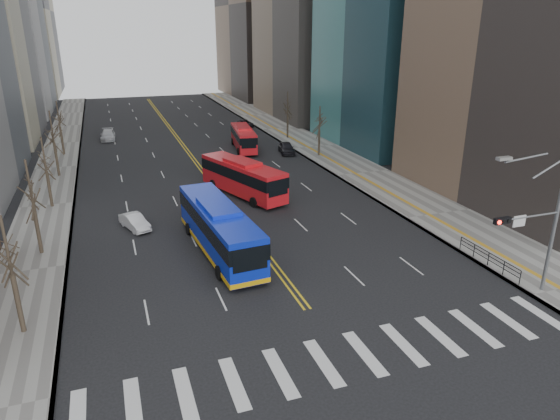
% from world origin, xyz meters
% --- Properties ---
extents(ground, '(220.00, 220.00, 0.00)m').
position_xyz_m(ground, '(0.00, 0.00, 0.00)').
color(ground, black).
extents(sidewalk_right, '(7.00, 130.00, 0.15)m').
position_xyz_m(sidewalk_right, '(17.50, 45.00, 0.07)').
color(sidewalk_right, slate).
rests_on(sidewalk_right, ground).
extents(sidewalk_left, '(5.00, 130.00, 0.15)m').
position_xyz_m(sidewalk_left, '(-16.50, 45.00, 0.07)').
color(sidewalk_left, slate).
rests_on(sidewalk_left, ground).
extents(crosswalk, '(26.70, 4.00, 0.01)m').
position_xyz_m(crosswalk, '(0.00, 0.00, 0.01)').
color(crosswalk, silver).
rests_on(crosswalk, ground).
extents(centerline, '(0.55, 100.00, 0.01)m').
position_xyz_m(centerline, '(0.00, 55.00, 0.01)').
color(centerline, gold).
rests_on(centerline, ground).
extents(signal_mast, '(5.37, 0.37, 9.39)m').
position_xyz_m(signal_mast, '(13.77, 2.00, 4.86)').
color(signal_mast, gray).
rests_on(signal_mast, ground).
extents(pedestrian_railing, '(0.06, 6.06, 1.02)m').
position_xyz_m(pedestrian_railing, '(14.30, 6.00, 0.82)').
color(pedestrian_railing, black).
rests_on(pedestrian_railing, sidewalk_right).
extents(street_trees, '(35.20, 47.20, 7.60)m').
position_xyz_m(street_trees, '(-7.18, 34.55, 4.87)').
color(street_trees, '#32281E').
rests_on(street_trees, ground).
extents(blue_bus, '(3.81, 13.49, 3.85)m').
position_xyz_m(blue_bus, '(-3.15, 14.94, 2.02)').
color(blue_bus, '#0C25BF').
rests_on(blue_bus, ground).
extents(red_bus_near, '(6.33, 11.81, 3.66)m').
position_xyz_m(red_bus_near, '(2.17, 27.62, 2.03)').
color(red_bus_near, red).
rests_on(red_bus_near, ground).
extents(red_bus_far, '(3.64, 10.36, 3.24)m').
position_xyz_m(red_bus_far, '(7.63, 47.12, 1.81)').
color(red_bus_far, red).
rests_on(red_bus_far, ground).
extents(car_white, '(2.56, 4.04, 1.26)m').
position_xyz_m(car_white, '(-8.94, 21.88, 0.63)').
color(car_white, silver).
rests_on(car_white, ground).
extents(car_dark_mid, '(2.50, 4.67, 1.51)m').
position_xyz_m(car_dark_mid, '(12.50, 42.94, 0.76)').
color(car_dark_mid, black).
rests_on(car_dark_mid, ground).
extents(car_silver, '(2.33, 5.22, 1.49)m').
position_xyz_m(car_silver, '(-10.14, 60.01, 0.74)').
color(car_silver, '#AEAFB4').
rests_on(car_silver, ground).
extents(car_dark_far, '(2.35, 4.21, 1.11)m').
position_xyz_m(car_dark_far, '(12.50, 63.49, 0.56)').
color(car_dark_far, black).
rests_on(car_dark_far, ground).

